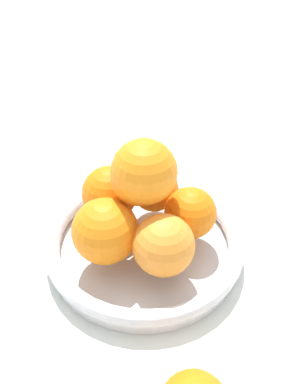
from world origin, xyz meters
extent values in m
plane|color=silver|center=(0.00, 0.00, 0.00)|extent=(4.00, 4.00, 0.00)
cylinder|color=silver|center=(0.00, 0.00, 0.01)|extent=(0.26, 0.26, 0.02)
torus|color=silver|center=(0.00, 0.00, 0.03)|extent=(0.27, 0.27, 0.02)
sphere|color=orange|center=(0.03, 0.05, 0.07)|extent=(0.07, 0.07, 0.07)
sphere|color=orange|center=(-0.04, 0.04, 0.07)|extent=(0.07, 0.07, 0.07)
sphere|color=orange|center=(-0.06, -0.02, 0.07)|extent=(0.08, 0.08, 0.08)
sphere|color=orange|center=(0.01, -0.06, 0.08)|extent=(0.08, 0.08, 0.08)
sphere|color=orange|center=(0.06, -0.01, 0.07)|extent=(0.07, 0.07, 0.07)
sphere|color=orange|center=(0.00, -0.01, 0.13)|extent=(0.07, 0.07, 0.07)
sphere|color=orange|center=(0.00, 0.00, 0.14)|extent=(0.08, 0.08, 0.08)
camera|label=1|loc=(0.32, -0.16, 0.39)|focal=35.00mm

